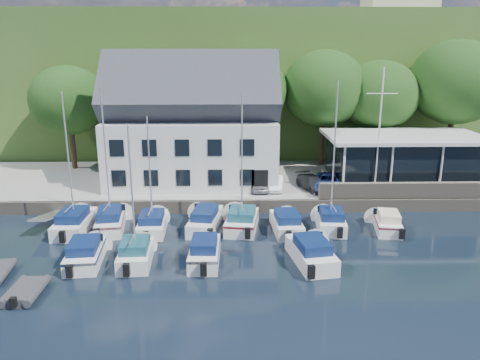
{
  "coord_description": "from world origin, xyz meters",
  "views": [
    {
      "loc": [
        -3.89,
        -22.8,
        12.13
      ],
      "look_at": [
        -3.14,
        9.0,
        3.18
      ],
      "focal_mm": 35.0,
      "sensor_mm": 36.0,
      "label": 1
    }
  ],
  "objects_px": {
    "boat_r2_1": "(132,189)",
    "boat_r2_2": "(205,249)",
    "club_pavilion": "(402,158)",
    "boat_r2_0": "(86,251)",
    "boat_r2_3": "(311,250)",
    "boat_r1_2": "(150,173)",
    "boat_r1_7": "(387,221)",
    "car_blue": "(328,181)",
    "harbor_building": "(192,132)",
    "boat_r1_6": "(334,165)",
    "car_silver": "(257,182)",
    "boat_r1_3": "(205,218)",
    "boat_r1_0": "(69,164)",
    "boat_r1_4": "(242,164)",
    "boat_r1_1": "(106,163)",
    "dinghy_1": "(25,290)",
    "flagpole": "(379,132)",
    "car_white": "(276,182)",
    "boat_r1_5": "(287,221)",
    "car_dgrey": "(312,183)"
  },
  "relations": [
    {
      "from": "boat_r2_3",
      "to": "boat_r2_2",
      "type": "bearing_deg",
      "value": 168.39
    },
    {
      "from": "boat_r1_2",
      "to": "boat_r2_2",
      "type": "bearing_deg",
      "value": -54.66
    },
    {
      "from": "flagpole",
      "to": "car_white",
      "type": "bearing_deg",
      "value": 171.53
    },
    {
      "from": "car_dgrey",
      "to": "boat_r2_3",
      "type": "relative_size",
      "value": 0.6
    },
    {
      "from": "car_dgrey",
      "to": "boat_r1_2",
      "type": "distance_m",
      "value": 13.9
    },
    {
      "from": "club_pavilion",
      "to": "boat_r2_3",
      "type": "height_order",
      "value": "club_pavilion"
    },
    {
      "from": "dinghy_1",
      "to": "boat_r1_1",
      "type": "bearing_deg",
      "value": 77.1
    },
    {
      "from": "club_pavilion",
      "to": "boat_r2_0",
      "type": "bearing_deg",
      "value": -150.23
    },
    {
      "from": "boat_r1_7",
      "to": "boat_r1_5",
      "type": "bearing_deg",
      "value": -170.29
    },
    {
      "from": "dinghy_1",
      "to": "flagpole",
      "type": "bearing_deg",
      "value": 32.68
    },
    {
      "from": "boat_r1_2",
      "to": "boat_r1_5",
      "type": "distance_m",
      "value": 9.85
    },
    {
      "from": "boat_r1_0",
      "to": "boat_r2_1",
      "type": "xyz_separation_m",
      "value": [
        5.17,
        -5.12,
        -0.25
      ]
    },
    {
      "from": "boat_r1_6",
      "to": "club_pavilion",
      "type": "bearing_deg",
      "value": 52.06
    },
    {
      "from": "car_silver",
      "to": "boat_r1_3",
      "type": "relative_size",
      "value": 0.53
    },
    {
      "from": "boat_r2_1",
      "to": "boat_r2_3",
      "type": "relative_size",
      "value": 1.42
    },
    {
      "from": "boat_r1_2",
      "to": "car_white",
      "type": "bearing_deg",
      "value": 32.85
    },
    {
      "from": "boat_r1_0",
      "to": "boat_r1_5",
      "type": "relative_size",
      "value": 1.62
    },
    {
      "from": "boat_r1_6",
      "to": "boat_r1_4",
      "type": "bearing_deg",
      "value": -176.55
    },
    {
      "from": "boat_r2_1",
      "to": "boat_r1_3",
      "type": "bearing_deg",
      "value": 51.8
    },
    {
      "from": "boat_r2_1",
      "to": "boat_r2_2",
      "type": "height_order",
      "value": "boat_r2_1"
    },
    {
      "from": "car_blue",
      "to": "boat_r2_2",
      "type": "height_order",
      "value": "car_blue"
    },
    {
      "from": "boat_r1_6",
      "to": "boat_r2_0",
      "type": "height_order",
      "value": "boat_r1_6"
    },
    {
      "from": "car_blue",
      "to": "boat_r1_0",
      "type": "relative_size",
      "value": 0.43
    },
    {
      "from": "car_silver",
      "to": "car_white",
      "type": "distance_m",
      "value": 1.58
    },
    {
      "from": "car_dgrey",
      "to": "boat_r1_7",
      "type": "xyz_separation_m",
      "value": [
        4.08,
        -6.63,
        -0.86
      ]
    },
    {
      "from": "harbor_building",
      "to": "car_white",
      "type": "relative_size",
      "value": 4.22
    },
    {
      "from": "boat_r1_5",
      "to": "boat_r2_2",
      "type": "xyz_separation_m",
      "value": [
        -5.4,
        -4.66,
        0.04
      ]
    },
    {
      "from": "harbor_building",
      "to": "car_white",
      "type": "height_order",
      "value": "harbor_building"
    },
    {
      "from": "boat_r2_3",
      "to": "boat_r1_2",
      "type": "bearing_deg",
      "value": 143.31
    },
    {
      "from": "club_pavilion",
      "to": "boat_r2_1",
      "type": "distance_m",
      "value": 24.49
    },
    {
      "from": "boat_r1_4",
      "to": "boat_r2_3",
      "type": "height_order",
      "value": "boat_r1_4"
    },
    {
      "from": "car_blue",
      "to": "boat_r1_0",
      "type": "height_order",
      "value": "boat_r1_0"
    },
    {
      "from": "boat_r1_2",
      "to": "boat_r1_4",
      "type": "bearing_deg",
      "value": -0.66
    },
    {
      "from": "boat_r1_6",
      "to": "boat_r1_3",
      "type": "bearing_deg",
      "value": -177.55
    },
    {
      "from": "boat_r1_7",
      "to": "flagpole",
      "type": "bearing_deg",
      "value": 92.21
    },
    {
      "from": "boat_r1_7",
      "to": "boat_r2_2",
      "type": "height_order",
      "value": "boat_r2_2"
    },
    {
      "from": "car_dgrey",
      "to": "boat_r2_2",
      "type": "xyz_separation_m",
      "value": [
        -8.28,
        -11.27,
        -0.78
      ]
    },
    {
      "from": "boat_r1_1",
      "to": "boat_r1_4",
      "type": "height_order",
      "value": "boat_r1_1"
    },
    {
      "from": "boat_r1_4",
      "to": "boat_r1_7",
      "type": "relative_size",
      "value": 1.81
    },
    {
      "from": "car_white",
      "to": "harbor_building",
      "type": "bearing_deg",
      "value": 168.59
    },
    {
      "from": "boat_r1_5",
      "to": "boat_r1_6",
      "type": "distance_m",
      "value": 4.96
    },
    {
      "from": "boat_r1_7",
      "to": "boat_r2_3",
      "type": "relative_size",
      "value": 0.81
    },
    {
      "from": "boat_r1_0",
      "to": "boat_r2_2",
      "type": "bearing_deg",
      "value": -28.65
    },
    {
      "from": "harbor_building",
      "to": "boat_r2_1",
      "type": "xyz_separation_m",
      "value": [
        -2.4,
        -13.97,
        -0.84
      ]
    },
    {
      "from": "boat_r1_0",
      "to": "boat_r1_1",
      "type": "bearing_deg",
      "value": 7.09
    },
    {
      "from": "boat_r1_2",
      "to": "boat_r2_3",
      "type": "height_order",
      "value": "boat_r1_2"
    },
    {
      "from": "boat_r1_1",
      "to": "boat_r2_3",
      "type": "distance_m",
      "value": 14.73
    },
    {
      "from": "boat_r1_2",
      "to": "boat_r2_3",
      "type": "xyz_separation_m",
      "value": [
        10.09,
        -5.24,
        -3.35
      ]
    },
    {
      "from": "harbor_building",
      "to": "boat_r1_6",
      "type": "bearing_deg",
      "value": -41.52
    },
    {
      "from": "car_blue",
      "to": "boat_r1_1",
      "type": "height_order",
      "value": "boat_r1_1"
    }
  ]
}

